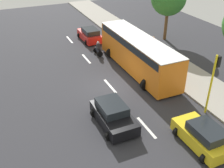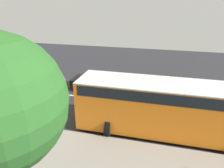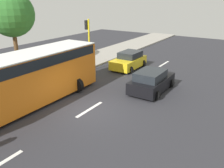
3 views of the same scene
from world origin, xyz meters
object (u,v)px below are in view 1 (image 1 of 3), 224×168
object	(u,v)px
motorcycle	(98,49)
traffic_light_corner	(214,76)
car_red	(90,35)
car_yellow_cab	(203,136)
car_black	(113,115)
pedestrian_near_signal	(153,43)
city_bus	(138,51)

from	to	relation	value
motorcycle	traffic_light_corner	world-z (taller)	traffic_light_corner
car_red	car_yellow_cab	world-z (taller)	same
car_black	pedestrian_near_signal	distance (m)	12.80
city_bus	traffic_light_corner	xyz separation A→B (m)	(1.32, -8.00, 1.08)
city_bus	traffic_light_corner	bearing A→B (deg)	-80.65
city_bus	car_yellow_cab	bearing A→B (deg)	-97.02
city_bus	motorcycle	world-z (taller)	city_bus
city_bus	pedestrian_near_signal	xyz separation A→B (m)	(3.44, 2.83, -0.79)
car_yellow_cab	traffic_light_corner	xyz separation A→B (m)	(2.62, 2.57, 2.22)
car_red	car_black	xyz separation A→B (m)	(-3.97, -15.39, 0.00)
car_black	city_bus	world-z (taller)	city_bus
city_bus	pedestrian_near_signal	distance (m)	4.52
car_black	motorcycle	size ratio (longest dim) A/B	2.61
car_yellow_cab	pedestrian_near_signal	size ratio (longest dim) A/B	2.25
car_yellow_cab	car_black	xyz separation A→B (m)	(-4.07, 4.13, 0.00)
traffic_light_corner	pedestrian_near_signal	bearing A→B (deg)	78.90
motorcycle	traffic_light_corner	distance (m)	13.32
car_red	car_yellow_cab	bearing A→B (deg)	-89.72
car_black	car_red	bearing A→B (deg)	75.54
car_red	car_black	distance (m)	15.90
car_black	motorcycle	bearing A→B (deg)	73.43
car_black	traffic_light_corner	size ratio (longest dim) A/B	0.89
car_yellow_cab	city_bus	bearing A→B (deg)	82.98
car_yellow_cab	traffic_light_corner	bearing A→B (deg)	44.48
car_red	motorcycle	world-z (taller)	motorcycle
car_black	city_bus	size ratio (longest dim) A/B	0.36
car_red	city_bus	bearing A→B (deg)	-81.12
car_yellow_cab	car_black	world-z (taller)	same
car_red	pedestrian_near_signal	size ratio (longest dim) A/B	2.38
car_red	pedestrian_near_signal	bearing A→B (deg)	-51.66
pedestrian_near_signal	car_yellow_cab	bearing A→B (deg)	-109.49
car_yellow_cab	traffic_light_corner	size ratio (longest dim) A/B	0.85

